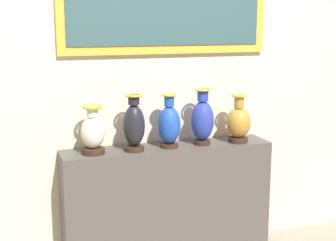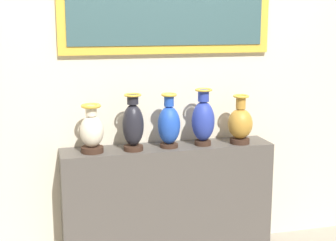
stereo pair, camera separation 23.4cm
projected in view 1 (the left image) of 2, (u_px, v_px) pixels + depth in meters
display_shelf at (168, 202)px, 3.58m from camera, size 1.51×0.29×0.84m
back_wall at (159, 49)px, 3.55m from camera, size 4.26×0.14×2.98m
vase_ivory at (93, 132)px, 3.27m from camera, size 0.16×0.16×0.33m
vase_onyx at (134, 125)px, 3.34m from camera, size 0.15×0.15×0.39m
vase_sapphire at (169, 124)px, 3.44m from camera, size 0.16×0.16×0.38m
vase_cobalt at (202, 120)px, 3.51m from camera, size 0.16×0.16×0.40m
vase_ochre at (238, 122)px, 3.59m from camera, size 0.18×0.18×0.35m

